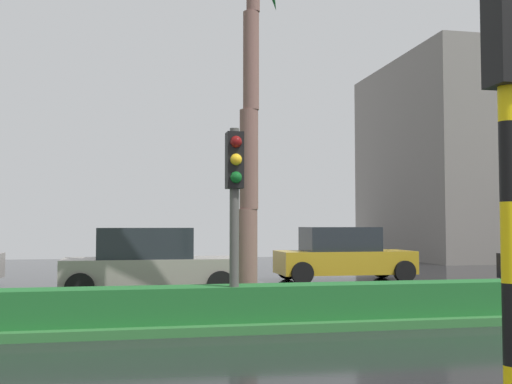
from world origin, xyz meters
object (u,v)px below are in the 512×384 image
(traffic_signal_median_right, at_px, (235,188))
(car_in_traffic_third, at_px, (149,263))
(traffic_signal_foreground, at_px, (507,112))
(car_in_traffic_fourth, at_px, (343,255))

(traffic_signal_median_right, height_order, car_in_traffic_third, traffic_signal_median_right)
(traffic_signal_median_right, xyz_separation_m, car_in_traffic_third, (-1.26, 5.53, -1.59))
(traffic_signal_foreground, distance_m, car_in_traffic_fourth, 15.02)
(traffic_signal_foreground, bearing_deg, car_in_traffic_third, -77.15)
(traffic_signal_foreground, bearing_deg, traffic_signal_median_right, -77.14)
(traffic_signal_median_right, relative_size, traffic_signal_foreground, 0.83)
(traffic_signal_median_right, bearing_deg, car_in_traffic_third, 102.85)
(traffic_signal_foreground, relative_size, car_in_traffic_third, 0.92)
(traffic_signal_median_right, bearing_deg, car_in_traffic_fourth, 60.18)
(traffic_signal_foreground, relative_size, car_in_traffic_fourth, 0.92)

